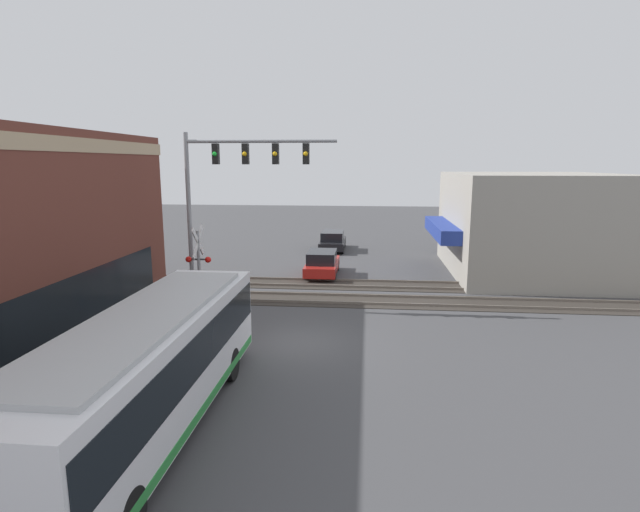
% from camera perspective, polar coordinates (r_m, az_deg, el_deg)
% --- Properties ---
extents(ground_plane, '(120.00, 120.00, 0.00)m').
position_cam_1_polar(ground_plane, '(18.76, -2.37, -9.94)').
color(ground_plane, '#424244').
extents(shop_building, '(11.11, 10.34, 5.97)m').
position_cam_1_polar(shop_building, '(32.35, 22.76, 3.39)').
color(shop_building, gray).
rests_on(shop_building, ground).
extents(city_bus, '(10.70, 2.59, 3.06)m').
position_cam_1_polar(city_bus, '(13.06, -19.07, -11.99)').
color(city_bus, silver).
rests_on(city_bus, ground).
extents(traffic_signal_gantry, '(0.42, 6.81, 7.91)m').
position_cam_1_polar(traffic_signal_gantry, '(22.77, -10.02, 8.75)').
color(traffic_signal_gantry, gray).
rests_on(traffic_signal_gantry, ground).
extents(crossing_signal, '(1.41, 1.18, 3.81)m').
position_cam_1_polar(crossing_signal, '(23.10, -13.71, -0.39)').
color(crossing_signal, gray).
rests_on(crossing_signal, ground).
extents(rail_track_near, '(2.60, 60.00, 0.15)m').
position_cam_1_polar(rail_track_near, '(24.42, -0.44, -4.96)').
color(rail_track_near, '#332D28').
rests_on(rail_track_near, ground).
extents(rail_track_far, '(2.60, 60.00, 0.15)m').
position_cam_1_polar(rail_track_far, '(27.50, 0.25, -3.18)').
color(rail_track_far, '#332D28').
rests_on(rail_track_far, ground).
extents(parked_car_red, '(4.35, 1.82, 1.48)m').
position_cam_1_polar(parked_car_red, '(29.49, 0.25, -0.92)').
color(parked_car_red, '#B21E19').
rests_on(parked_car_red, ground).
extents(parked_car_black, '(4.54, 1.82, 1.47)m').
position_cam_1_polar(parked_car_black, '(38.02, 1.46, 1.68)').
color(parked_car_black, black).
rests_on(parked_car_black, ground).
extents(pedestrian_at_crossing, '(0.34, 0.34, 1.82)m').
position_cam_1_polar(pedestrian_at_crossing, '(22.63, -12.66, -4.11)').
color(pedestrian_at_crossing, '#2D3351').
rests_on(pedestrian_at_crossing, ground).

